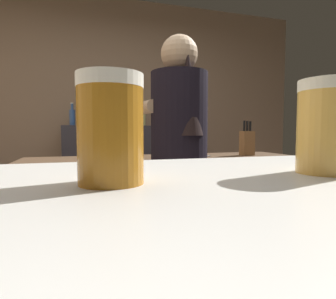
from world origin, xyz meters
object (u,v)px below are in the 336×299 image
Objects in this scene: bartender at (180,152)px; pint_glass_near at (111,129)px; knife_block at (247,142)px; pint_glass_far at (327,127)px; bottle_hot_sauce at (135,120)px; bottle_soy at (143,118)px; bottle_olive_oil at (72,117)px; chefs_knife at (197,157)px; bottle_vinegar at (111,117)px; mixing_bowl at (123,156)px.

bartender is 1.37m from pint_glass_near.
bartender reaches higher than knife_block.
pint_glass_far is 2.97m from bottle_hot_sauce.
pint_glass_far is (0.32, -0.01, 0.00)m from pint_glass_near.
bottle_soy is at bearing 83.88° from pint_glass_far.
bottle_hot_sauce is at bearing 85.47° from pint_glass_far.
bottle_hot_sauce reaches higher than pint_glass_near.
bottle_olive_oil is (-1.40, 1.23, 0.25)m from knife_block.
bottle_olive_oil is at bearing 11.89° from bartender.
bottle_olive_oil is at bearing 120.84° from chefs_knife.
bottle_vinegar is (-0.54, 1.20, 0.35)m from chefs_knife.
pint_glass_far reaches higher than chefs_knife.
knife_block is 1.62× the size of bottle_hot_sauce.
bottle_vinegar is 0.37m from bottle_soy.
chefs_knife is 1.73× the size of pint_glass_far.
bartender is 11.92× the size of pint_glass_far.
bottle_olive_oil reaches higher than chefs_knife.
chefs_knife is 1.35m from bottle_hot_sauce.
bottle_vinegar is (-0.29, -0.09, 0.02)m from bottle_hot_sauce.
bottle_olive_oil is (-0.70, -0.03, 0.03)m from bottle_hot_sauce.
chefs_knife is 1.85× the size of pint_glass_near.
bottle_vinegar reaches higher than knife_block.
pint_glass_far is (-0.94, -1.69, 0.10)m from knife_block.
pint_glass_near is at bearing -98.10° from mixing_bowl.
bottle_hot_sauce is 0.76× the size of bottle_vinegar.
pint_glass_near is (-0.52, -1.26, 0.13)m from bartender.
chefs_knife is (0.28, 0.41, -0.07)m from bartender.
pint_glass_near is at bearing -87.02° from bottle_olive_oil.
pint_glass_far is (-0.48, -1.67, 0.20)m from chefs_knife.
bottle_soy reaches higher than chefs_knife.
bartender reaches higher than bottle_vinegar.
bottle_vinegar is 0.41m from bottle_olive_oil.
bottle_vinegar is at bearing -179.41° from bottle_soy.
knife_block is 2.20× the size of pint_glass_near.
pint_glass_near is 0.94× the size of pint_glass_far.
bartender is 0.46m from mixing_bowl.
bartender is 8.49× the size of mixing_bowl.
bottle_olive_oil is at bearing -177.25° from bottle_hot_sauce.
chefs_knife is 1.61m from bottle_olive_oil.
bartender is at bearing -93.68° from bottle_soy.
bottle_soy is (0.37, 0.00, -0.01)m from bottle_vinegar.
bottle_vinegar is at bearing 108.00° from chefs_knife.
mixing_bowl is 1.10× the size of bottle_hot_sauce.
bottle_vinegar reaches higher than chefs_knife.
knife_block is 1.47m from bottle_hot_sauce.
bottle_olive_oil is (-0.38, 1.31, 0.33)m from mixing_bowl.
bottle_vinegar is at bearing 88.78° from mixing_bowl.
knife_block is 1.19× the size of chefs_knife.
bartender reaches higher than bottle_olive_oil.
bottle_soy is (0.07, -0.08, 0.02)m from bottle_hot_sauce.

